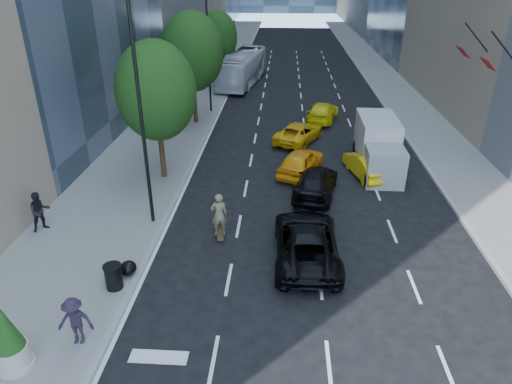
# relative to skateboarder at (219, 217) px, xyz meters

# --- Properties ---
(ground) EXTENTS (160.00, 160.00, 0.00)m
(ground) POSITION_rel_skateboarder_xyz_m (3.24, -3.00, -1.00)
(ground) COLOR black
(ground) RESTS_ON ground
(sidewalk_left) EXTENTS (6.00, 120.00, 0.15)m
(sidewalk_left) POSITION_rel_skateboarder_xyz_m (-5.76, 27.00, -0.93)
(sidewalk_left) COLOR slate
(sidewalk_left) RESTS_ON ground
(sidewalk_right) EXTENTS (4.00, 120.00, 0.15)m
(sidewalk_right) POSITION_rel_skateboarder_xyz_m (13.24, 27.00, -0.93)
(sidewalk_right) COLOR slate
(sidewalk_right) RESTS_ON ground
(lamp_near) EXTENTS (2.13, 0.22, 10.00)m
(lamp_near) POSITION_rel_skateboarder_xyz_m (-3.08, 1.00, 4.81)
(lamp_near) COLOR black
(lamp_near) RESTS_ON sidewalk_left
(lamp_far) EXTENTS (2.13, 0.22, 10.00)m
(lamp_far) POSITION_rel_skateboarder_xyz_m (-3.08, 19.00, 4.81)
(lamp_far) COLOR black
(lamp_far) RESTS_ON sidewalk_left
(tree_near) EXTENTS (4.20, 4.20, 7.46)m
(tree_near) POSITION_rel_skateboarder_xyz_m (-3.96, 6.00, 3.97)
(tree_near) COLOR black
(tree_near) RESTS_ON sidewalk_left
(tree_mid) EXTENTS (4.50, 4.50, 7.99)m
(tree_mid) POSITION_rel_skateboarder_xyz_m (-3.96, 16.00, 4.32)
(tree_mid) COLOR black
(tree_mid) RESTS_ON sidewalk_left
(tree_far) EXTENTS (3.90, 3.90, 6.92)m
(tree_far) POSITION_rel_skateboarder_xyz_m (-3.96, 29.00, 3.62)
(tree_far) COLOR black
(tree_far) RESTS_ON sidewalk_left
(traffic_signal) EXTENTS (2.48, 0.53, 5.20)m
(traffic_signal) POSITION_rel_skateboarder_xyz_m (-3.16, 37.00, 3.23)
(traffic_signal) COLOR black
(traffic_signal) RESTS_ON sidewalk_left
(facade_flags) EXTENTS (1.85, 13.30, 2.05)m
(facade_flags) POSITION_rel_skateboarder_xyz_m (13.88, 7.00, 5.18)
(facade_flags) COLOR black
(facade_flags) RESTS_ON ground
(skateboarder) EXTENTS (0.81, 0.61, 2.00)m
(skateboarder) POSITION_rel_skateboarder_xyz_m (0.00, 0.00, 0.00)
(skateboarder) COLOR #6F6345
(skateboarder) RESTS_ON ground
(black_sedan_lincoln) EXTENTS (2.64, 5.55, 1.53)m
(black_sedan_lincoln) POSITION_rel_skateboarder_xyz_m (3.74, -1.34, -0.24)
(black_sedan_lincoln) COLOR black
(black_sedan_lincoln) RESTS_ON ground
(black_sedan_mercedes) EXTENTS (2.82, 5.06, 1.39)m
(black_sedan_mercedes) POSITION_rel_skateboarder_xyz_m (4.44, 4.44, -0.31)
(black_sedan_mercedes) COLOR black
(black_sedan_mercedes) RESTS_ON ground
(taxi_a) EXTENTS (3.11, 4.54, 1.43)m
(taxi_a) POSITION_rel_skateboarder_xyz_m (3.74, 7.24, -0.28)
(taxi_a) COLOR orange
(taxi_a) RESTS_ON ground
(taxi_b) EXTENTS (2.35, 4.19, 1.31)m
(taxi_b) POSITION_rel_skateboarder_xyz_m (7.44, 7.05, -0.35)
(taxi_b) COLOR yellow
(taxi_b) RESTS_ON ground
(taxi_c) EXTENTS (3.87, 5.15, 1.30)m
(taxi_c) POSITION_rel_skateboarder_xyz_m (3.74, 12.52, -0.35)
(taxi_c) COLOR #EAAA0C
(taxi_c) RESTS_ON ground
(taxi_d) EXTENTS (3.03, 5.07, 1.38)m
(taxi_d) POSITION_rel_skateboarder_xyz_m (5.69, 17.50, -0.31)
(taxi_d) COLOR yellow
(taxi_d) RESTS_ON ground
(city_bus) EXTENTS (4.24, 11.76, 3.20)m
(city_bus) POSITION_rel_skateboarder_xyz_m (-1.56, 29.43, 0.60)
(city_bus) COLOR silver
(city_bus) RESTS_ON ground
(box_truck) EXTENTS (2.26, 5.98, 2.84)m
(box_truck) POSITION_rel_skateboarder_xyz_m (8.24, 8.27, 0.45)
(box_truck) COLOR #B8B8B8
(box_truck) RESTS_ON ground
(pedestrian_a) EXTENTS (1.13, 1.12, 1.84)m
(pedestrian_a) POSITION_rel_skateboarder_xyz_m (-7.96, -0.07, 0.07)
(pedestrian_a) COLOR black
(pedestrian_a) RESTS_ON sidewalk_left
(pedestrian_b) EXTENTS (1.00, 0.92, 1.64)m
(pedestrian_b) POSITION_rel_skateboarder_xyz_m (-7.96, 15.00, -0.03)
(pedestrian_b) COLOR black
(pedestrian_b) RESTS_ON sidewalk_left
(pedestrian_c) EXTENTS (1.14, 0.72, 1.69)m
(pedestrian_c) POSITION_rel_skateboarder_xyz_m (-3.56, -6.68, -0.01)
(pedestrian_c) COLOR #251C2A
(pedestrian_c) RESTS_ON sidewalk_left
(trash_can) EXTENTS (0.62, 0.62, 0.93)m
(trash_can) POSITION_rel_skateboarder_xyz_m (-3.36, -3.93, -0.39)
(trash_can) COLOR black
(trash_can) RESTS_ON sidewalk_left
(planter_shrub) EXTENTS (0.96, 0.96, 2.29)m
(planter_shrub) POSITION_rel_skateboarder_xyz_m (-5.05, -7.73, 0.24)
(planter_shrub) COLOR #BFB09E
(planter_shrub) RESTS_ON sidewalk_left
(garbage_bags) EXTENTS (1.10, 1.06, 0.54)m
(garbage_bags) POSITION_rel_skateboarder_xyz_m (-3.31, -3.26, -0.59)
(garbage_bags) COLOR black
(garbage_bags) RESTS_ON sidewalk_left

